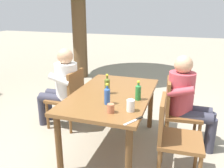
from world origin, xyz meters
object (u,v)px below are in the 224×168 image
cup_white (131,106)px  bottle_green (138,92)px  bottle_blue (107,95)px  chair_far_right (69,96)px  chair_near_left (173,134)px  person_in_plaid_shirt (62,84)px  bottle_olive (107,85)px  chair_near_right (177,109)px  dining_table (112,101)px  table_knife (135,120)px  person_in_white_shirt (187,97)px  cup_terracotta (111,108)px

cup_white → bottle_green: bearing=-1.5°
bottle_green → bottle_blue: bearing=127.4°
chair_far_right → chair_near_left: 1.66m
person_in_plaid_shirt → bottle_olive: 0.91m
chair_near_left → bottle_olive: bearing=69.0°
bottle_olive → person_in_plaid_shirt: bearing=66.5°
chair_near_right → chair_far_right: size_ratio=1.00×
bottle_blue → dining_table: bearing=8.8°
person_in_plaid_shirt → bottle_green: person_in_plaid_shirt is taller
chair_near_right → person_in_plaid_shirt: 1.64m
bottle_green → table_knife: bearing=-171.0°
table_knife → chair_near_left: bearing=-50.6°
dining_table → chair_far_right: bearing=66.7°
person_in_plaid_shirt → bottle_olive: bearing=-113.5°
dining_table → bottle_olive: (-0.02, 0.05, 0.20)m
person_in_white_shirt → person_in_plaid_shirt: size_ratio=1.00×
person_in_plaid_shirt → cup_white: bearing=-122.2°
chair_far_right → bottle_olive: bearing=-116.3°
chair_far_right → cup_white: bearing=-124.5°
cup_terracotta → table_knife: 0.29m
chair_near_right → person_in_white_shirt: bearing=-85.8°
chair_near_right → bottle_green: 0.69m
bottle_green → dining_table: bearing=73.2°
person_in_white_shirt → table_knife: (-0.95, 0.45, 0.08)m
cup_white → cup_terracotta: bearing=118.0°
person_in_white_shirt → person_in_plaid_shirt: (0.00, 1.74, 0.00)m
person_in_white_shirt → person_in_plaid_shirt: 1.74m
bottle_olive → cup_terracotta: 0.54m
bottle_blue → chair_far_right: bearing=51.2°
dining_table → cup_white: cup_white is taller
person_in_plaid_shirt → cup_terracotta: size_ratio=13.02×
bottle_blue → chair_near_left: bearing=-90.9°
person_in_plaid_shirt → bottle_green: 1.29m
chair_near_left → table_knife: chair_near_left is taller
bottle_green → bottle_blue: bottle_blue is taller
bottle_blue → cup_white: size_ratio=1.92×
chair_far_right → person_in_white_shirt: (0.00, -1.63, 0.17)m
table_knife → chair_far_right: bearing=51.4°
person_in_white_shirt → cup_white: bearing=144.5°
chair_far_right → bottle_blue: bearing=-128.8°
chair_far_right → dining_table: bearing=-113.3°
chair_near_left → bottle_blue: (0.01, 0.71, 0.34)m
chair_near_right → cup_terracotta: chair_near_right is taller
chair_near_right → dining_table: bearing=113.1°
bottle_olive → cup_white: 0.56m
bottle_olive → bottle_green: bearing=-101.5°
person_in_plaid_shirt → cup_terracotta: (-0.85, -1.02, 0.12)m
person_in_plaid_shirt → dining_table: bearing=-110.9°
dining_table → chair_near_left: bearing=-113.8°
table_knife → person_in_plaid_shirt: bearing=53.7°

